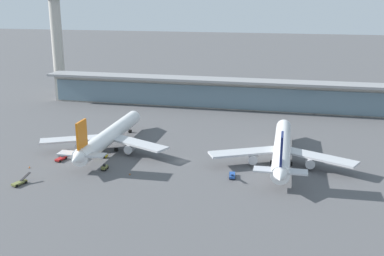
{
  "coord_description": "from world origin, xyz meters",
  "views": [
    {
      "loc": [
        37.47,
        -145.75,
        54.78
      ],
      "look_at": [
        0.0,
        14.96,
        7.81
      ],
      "focal_mm": 43.14,
      "sensor_mm": 36.0,
      "label": 1
    }
  ],
  "objects_px": {
    "airliner_centre_stand": "(282,148)",
    "service_truck_under_wing_olive": "(105,167)",
    "service_truck_mid_apron_olive": "(20,182)",
    "safety_cone_bravo": "(130,174)",
    "service_truck_on_taxiway_yellow": "(100,155)",
    "service_truck_by_tail_blue": "(232,175)",
    "control_tower": "(56,29)",
    "service_truck_near_nose_red": "(61,158)",
    "safety_cone_alpha": "(29,167)",
    "airliner_left_stand": "(109,136)"
  },
  "relations": [
    {
      "from": "airliner_centre_stand",
      "to": "service_truck_on_taxiway_yellow",
      "type": "distance_m",
      "value": 63.62
    },
    {
      "from": "airliner_left_stand",
      "to": "service_truck_by_tail_blue",
      "type": "height_order",
      "value": "airliner_left_stand"
    },
    {
      "from": "airliner_centre_stand",
      "to": "service_truck_under_wing_olive",
      "type": "xyz_separation_m",
      "value": [
        -56.36,
        -19.51,
        -4.47
      ]
    },
    {
      "from": "control_tower",
      "to": "service_truck_under_wing_olive",
      "type": "bearing_deg",
      "value": -55.84
    },
    {
      "from": "safety_cone_bravo",
      "to": "service_truck_on_taxiway_yellow",
      "type": "bearing_deg",
      "value": 140.4
    },
    {
      "from": "airliner_centre_stand",
      "to": "service_truck_on_taxiway_yellow",
      "type": "xyz_separation_m",
      "value": [
        -62.89,
        -8.49,
        -4.54
      ]
    },
    {
      "from": "service_truck_by_tail_blue",
      "to": "service_truck_on_taxiway_yellow",
      "type": "xyz_separation_m",
      "value": [
        -48.42,
        8.35,
        0.0
      ]
    },
    {
      "from": "airliner_centre_stand",
      "to": "service_truck_mid_apron_olive",
      "type": "bearing_deg",
      "value": -154.09
    },
    {
      "from": "airliner_centre_stand",
      "to": "control_tower",
      "type": "height_order",
      "value": "control_tower"
    },
    {
      "from": "service_truck_on_taxiway_yellow",
      "to": "control_tower",
      "type": "relative_size",
      "value": 0.1
    },
    {
      "from": "service_truck_under_wing_olive",
      "to": "service_truck_mid_apron_olive",
      "type": "relative_size",
      "value": 0.42
    },
    {
      "from": "service_truck_on_taxiway_yellow",
      "to": "service_truck_under_wing_olive",
      "type": "bearing_deg",
      "value": -59.36
    },
    {
      "from": "service_truck_mid_apron_olive",
      "to": "safety_cone_bravo",
      "type": "distance_m",
      "value": 33.27
    },
    {
      "from": "airliner_centre_stand",
      "to": "safety_cone_alpha",
      "type": "bearing_deg",
      "value": -163.76
    },
    {
      "from": "service_truck_under_wing_olive",
      "to": "safety_cone_bravo",
      "type": "xyz_separation_m",
      "value": [
        9.66,
        -2.37,
        -0.56
      ]
    },
    {
      "from": "service_truck_under_wing_olive",
      "to": "safety_cone_alpha",
      "type": "relative_size",
      "value": 4.18
    },
    {
      "from": "airliner_centre_stand",
      "to": "service_truck_near_nose_red",
      "type": "bearing_deg",
      "value": -169.08
    },
    {
      "from": "service_truck_mid_apron_olive",
      "to": "service_truck_under_wing_olive",
      "type": "bearing_deg",
      "value": 41.37
    },
    {
      "from": "control_tower",
      "to": "service_truck_on_taxiway_yellow",
      "type": "bearing_deg",
      "value": -55.48
    },
    {
      "from": "service_truck_mid_apron_olive",
      "to": "safety_cone_bravo",
      "type": "xyz_separation_m",
      "value": [
        29.6,
        15.19,
        -0.49
      ]
    },
    {
      "from": "airliner_left_stand",
      "to": "control_tower",
      "type": "xyz_separation_m",
      "value": [
        -71.47,
        95.08,
        31.34
      ]
    },
    {
      "from": "service_truck_by_tail_blue",
      "to": "service_truck_mid_apron_olive",
      "type": "bearing_deg",
      "value": -161.88
    },
    {
      "from": "service_truck_mid_apron_olive",
      "to": "safety_cone_alpha",
      "type": "bearing_deg",
      "value": 110.93
    },
    {
      "from": "airliner_centre_stand",
      "to": "service_truck_mid_apron_olive",
      "type": "relative_size",
      "value": 9.21
    },
    {
      "from": "service_truck_by_tail_blue",
      "to": "control_tower",
      "type": "bearing_deg",
      "value": 136.87
    },
    {
      "from": "service_truck_mid_apron_olive",
      "to": "safety_cone_alpha",
      "type": "relative_size",
      "value": 9.87
    },
    {
      "from": "service_truck_by_tail_blue",
      "to": "control_tower",
      "type": "relative_size",
      "value": 0.1
    },
    {
      "from": "control_tower",
      "to": "safety_cone_bravo",
      "type": "xyz_separation_m",
      "value": [
        87.72,
        -117.4,
        -36.37
      ]
    },
    {
      "from": "airliner_centre_stand",
      "to": "service_truck_under_wing_olive",
      "type": "distance_m",
      "value": 59.81
    },
    {
      "from": "safety_cone_bravo",
      "to": "airliner_left_stand",
      "type": "bearing_deg",
      "value": 126.06
    },
    {
      "from": "airliner_left_stand",
      "to": "service_truck_on_taxiway_yellow",
      "type": "distance_m",
      "value": 10.01
    },
    {
      "from": "airliner_left_stand",
      "to": "airliner_centre_stand",
      "type": "relative_size",
      "value": 1.0
    },
    {
      "from": "service_truck_near_nose_red",
      "to": "control_tower",
      "type": "distance_m",
      "value": 130.14
    },
    {
      "from": "service_truck_near_nose_red",
      "to": "service_truck_under_wing_olive",
      "type": "bearing_deg",
      "value": -15.52
    },
    {
      "from": "airliner_centre_stand",
      "to": "safety_cone_bravo",
      "type": "bearing_deg",
      "value": -154.9
    },
    {
      "from": "safety_cone_alpha",
      "to": "safety_cone_bravo",
      "type": "xyz_separation_m",
      "value": [
        34.7,
        1.83,
        0.0
      ]
    },
    {
      "from": "control_tower",
      "to": "safety_cone_bravo",
      "type": "relative_size",
      "value": 95.94
    },
    {
      "from": "airliner_left_stand",
      "to": "safety_cone_bravo",
      "type": "bearing_deg",
      "value": -53.94
    },
    {
      "from": "airliner_centre_stand",
      "to": "service_truck_by_tail_blue",
      "type": "height_order",
      "value": "airliner_centre_stand"
    },
    {
      "from": "airliner_centre_stand",
      "to": "safety_cone_bravo",
      "type": "xyz_separation_m",
      "value": [
        -46.7,
        -21.88,
        -5.03
      ]
    },
    {
      "from": "service_truck_near_nose_red",
      "to": "service_truck_by_tail_blue",
      "type": "bearing_deg",
      "value": -2.31
    },
    {
      "from": "service_truck_mid_apron_olive",
      "to": "service_truck_by_tail_blue",
      "type": "distance_m",
      "value": 65.05
    },
    {
      "from": "service_truck_mid_apron_olive",
      "to": "service_truck_on_taxiway_yellow",
      "type": "relative_size",
      "value": 1.02
    },
    {
      "from": "service_truck_near_nose_red",
      "to": "safety_cone_bravo",
      "type": "height_order",
      "value": "service_truck_near_nose_red"
    },
    {
      "from": "service_truck_mid_apron_olive",
      "to": "airliner_centre_stand",
      "type": "bearing_deg",
      "value": 25.91
    },
    {
      "from": "service_truck_mid_apron_olive",
      "to": "service_truck_on_taxiway_yellow",
      "type": "height_order",
      "value": "same"
    },
    {
      "from": "control_tower",
      "to": "safety_cone_bravo",
      "type": "distance_m",
      "value": 151.0
    },
    {
      "from": "service_truck_under_wing_olive",
      "to": "service_truck_by_tail_blue",
      "type": "distance_m",
      "value": 41.97
    },
    {
      "from": "service_truck_near_nose_red",
      "to": "service_truck_by_tail_blue",
      "type": "xyz_separation_m",
      "value": [
        60.25,
        -2.43,
        0.0
      ]
    },
    {
      "from": "service_truck_near_nose_red",
      "to": "service_truck_under_wing_olive",
      "type": "xyz_separation_m",
      "value": [
        18.36,
        -5.1,
        0.07
      ]
    }
  ]
}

